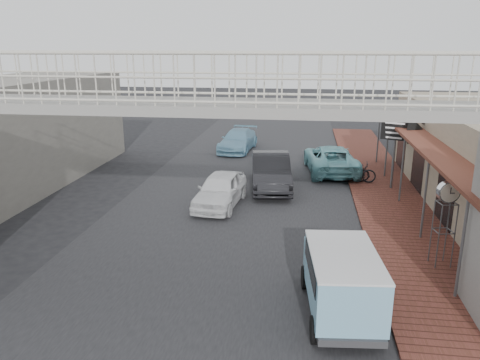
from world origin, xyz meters
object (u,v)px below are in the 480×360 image
(angkot_curb, at_px, (331,159))
(angkot_far, at_px, (238,140))
(motorcycle_far, at_px, (355,173))
(street_clock, at_px, (448,196))
(motorcycle_near, at_px, (355,172))
(white_hatchback, at_px, (220,190))
(arrow_sign, at_px, (415,132))
(angkot_van, at_px, (341,274))
(dark_sedan, at_px, (271,171))

(angkot_curb, relative_size, angkot_far, 1.14)
(angkot_far, xyz_separation_m, motorcycle_far, (6.73, -6.57, -0.12))
(motorcycle_far, xyz_separation_m, street_clock, (1.68, -8.88, 1.74))
(angkot_far, height_order, motorcycle_near, angkot_far)
(white_hatchback, relative_size, street_clock, 1.54)
(angkot_curb, bearing_deg, arrow_sign, 130.95)
(angkot_van, xyz_separation_m, arrow_sign, (3.81, 10.73, 1.70))
(white_hatchback, distance_m, angkot_curb, 7.74)
(angkot_curb, height_order, street_clock, street_clock)
(angkot_curb, bearing_deg, motorcycle_far, 113.58)
(dark_sedan, relative_size, motorcycle_near, 2.54)
(white_hatchback, bearing_deg, angkot_curb, 57.05)
(street_clock, xyz_separation_m, arrow_sign, (0.63, 7.64, 0.54))
(angkot_van, xyz_separation_m, motorcycle_near, (1.49, 11.86, -0.51))
(white_hatchback, relative_size, arrow_sign, 1.20)
(white_hatchback, xyz_separation_m, angkot_curb, (4.83, 6.05, 0.04))
(white_hatchback, relative_size, dark_sedan, 0.82)
(street_clock, bearing_deg, angkot_far, 107.44)
(white_hatchback, height_order, angkot_curb, angkot_curb)
(arrow_sign, bearing_deg, motorcycle_near, 178.04)
(dark_sedan, height_order, street_clock, street_clock)
(dark_sedan, relative_size, angkot_far, 1.07)
(dark_sedan, height_order, motorcycle_far, dark_sedan)
(white_hatchback, height_order, motorcycle_near, white_hatchback)
(angkot_van, height_order, arrow_sign, arrow_sign)
(angkot_curb, distance_m, arrow_sign, 5.10)
(dark_sedan, distance_m, motorcycle_far, 4.24)
(angkot_van, distance_m, motorcycle_near, 11.97)
(white_hatchback, relative_size, angkot_far, 0.88)
(arrow_sign, bearing_deg, motorcycle_far, 175.95)
(angkot_curb, height_order, angkot_far, angkot_curb)
(angkot_van, distance_m, street_clock, 4.58)
(white_hatchback, bearing_deg, angkot_far, 99.88)
(white_hatchback, height_order, angkot_far, white_hatchback)
(motorcycle_near, bearing_deg, white_hatchback, 128.04)
(street_clock, bearing_deg, arrow_sign, 74.16)
(motorcycle_near, relative_size, motorcycle_far, 1.32)
(dark_sedan, bearing_deg, motorcycle_near, 9.64)
(angkot_far, xyz_separation_m, street_clock, (8.41, -15.46, 1.61))
(motorcycle_far, bearing_deg, angkot_curb, 15.91)
(angkot_far, height_order, arrow_sign, arrow_sign)
(angkot_far, xyz_separation_m, angkot_van, (5.23, -18.54, 0.45))
(arrow_sign, bearing_deg, dark_sedan, -155.24)
(angkot_van, bearing_deg, angkot_far, 100.40)
(dark_sedan, relative_size, motorcycle_far, 3.34)
(angkot_far, distance_m, motorcycle_near, 9.48)
(arrow_sign, bearing_deg, white_hatchback, -136.46)
(white_hatchback, height_order, motorcycle_far, white_hatchback)
(dark_sedan, xyz_separation_m, motorcycle_far, (4.02, 1.31, -0.27))
(angkot_curb, xyz_separation_m, motorcycle_near, (1.10, -2.02, -0.12))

